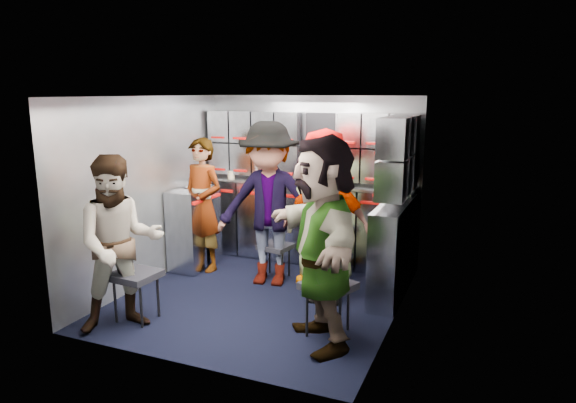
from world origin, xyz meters
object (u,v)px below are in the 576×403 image
at_px(attendant_arc_a, 120,244).
at_px(jump_seat_mid_right, 330,259).
at_px(attendant_arc_c, 323,208).
at_px(attendant_arc_d, 326,227).
at_px(attendant_standing, 202,205).
at_px(attendant_arc_b, 269,204).
at_px(jump_seat_near_right, 328,288).
at_px(jump_seat_near_left, 135,277).
at_px(jump_seat_mid_left, 276,248).
at_px(attendant_arc_e, 322,242).
at_px(jump_seat_center, 328,241).

bearing_deg(attendant_arc_a, jump_seat_mid_right, 1.09).
bearing_deg(attendant_arc_c, attendant_arc_d, -51.74).
distance_m(attendant_standing, attendant_arc_b, 0.96).
height_order(jump_seat_near_right, attendant_arc_d, attendant_arc_d).
relative_size(jump_seat_near_left, attendant_arc_c, 0.27).
height_order(jump_seat_near_left, attendant_standing, attendant_standing).
xyz_separation_m(jump_seat_mid_right, attendant_arc_b, (-0.73, 0.01, 0.54)).
height_order(jump_seat_mid_left, attendant_arc_d, attendant_arc_d).
relative_size(jump_seat_mid_right, attendant_arc_e, 0.24).
bearing_deg(attendant_arc_b, attendant_arc_e, -56.42).
bearing_deg(jump_seat_mid_right, attendant_standing, 175.13).
height_order(attendant_arc_a, attendant_arc_d, attendant_arc_a).
height_order(jump_seat_center, attendant_arc_a, attendant_arc_a).
distance_m(jump_seat_near_right, attendant_arc_c, 1.35).
relative_size(jump_seat_near_right, attendant_arc_b, 0.29).
distance_m(attendant_standing, attendant_arc_d, 1.71).
bearing_deg(attendant_standing, attendant_arc_c, 16.91).
bearing_deg(attendant_arc_b, attendant_arc_a, -124.67).
bearing_deg(attendant_arc_c, jump_seat_near_left, -112.85).
bearing_deg(attendant_arc_c, jump_seat_mid_left, -156.83).
distance_m(jump_seat_near_right, attendant_arc_d, 0.87).
relative_size(jump_seat_center, attendant_standing, 0.31).
bearing_deg(jump_seat_center, jump_seat_mid_right, -68.38).
relative_size(jump_seat_near_left, attendant_arc_b, 0.26).
xyz_separation_m(jump_seat_near_left, attendant_arc_e, (1.78, 0.24, 0.48)).
bearing_deg(jump_seat_mid_left, jump_seat_center, 23.57).
height_order(attendant_arc_c, attendant_arc_d, attendant_arc_c).
xyz_separation_m(jump_seat_mid_left, attendant_arc_c, (0.56, 0.06, 0.52)).
height_order(attendant_standing, attendant_arc_b, attendant_arc_b).
distance_m(jump_seat_near_left, jump_seat_near_right, 1.83).
distance_m(jump_seat_center, jump_seat_near_right, 1.44).
distance_m(jump_seat_mid_right, attendant_arc_b, 0.91).
relative_size(jump_seat_near_left, jump_seat_center, 0.96).
bearing_deg(attendant_standing, attendant_arc_d, 1.62).
height_order(jump_seat_mid_right, attendant_arc_b, attendant_arc_b).
xyz_separation_m(jump_seat_center, attendant_arc_c, (0.00, -0.18, 0.43)).
xyz_separation_m(jump_seat_near_right, attendant_arc_d, (-0.28, 0.75, 0.35)).
bearing_deg(jump_seat_mid_left, attendant_standing, -176.90).
relative_size(jump_seat_near_right, attendant_arc_c, 0.30).
relative_size(jump_seat_near_right, attendant_arc_e, 0.29).
xyz_separation_m(jump_seat_near_left, jump_seat_center, (1.33, 1.79, 0.02)).
xyz_separation_m(attendant_arc_a, attendant_arc_c, (1.33, 1.79, 0.07)).
relative_size(jump_seat_near_left, attendant_arc_d, 0.31).
xyz_separation_m(attendant_arc_a, attendant_arc_e, (1.78, 0.42, 0.10)).
relative_size(attendant_standing, attendant_arc_a, 1.00).
height_order(jump_seat_near_left, jump_seat_mid_left, jump_seat_near_left).
relative_size(attendant_arc_b, attendant_arc_e, 1.01).
xyz_separation_m(attendant_arc_a, attendant_arc_b, (0.77, 1.55, 0.11)).
relative_size(jump_seat_center, attendant_arc_c, 0.29).
xyz_separation_m(jump_seat_mid_left, attendant_arc_d, (0.73, -0.37, 0.42)).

